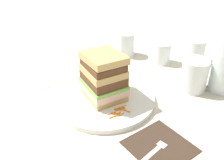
{
  "coord_description": "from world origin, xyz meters",
  "views": [
    {
      "loc": [
        0.47,
        -0.39,
        0.43
      ],
      "look_at": [
        0.01,
        0.01,
        0.05
      ],
      "focal_mm": 42.34,
      "sensor_mm": 36.0,
      "label": 1
    }
  ],
  "objects_px": {
    "sandwich": "(103,77)",
    "empty_tumbler_1": "(196,51)",
    "napkin_dark": "(160,146)",
    "knife": "(66,79)",
    "main_plate": "(104,98)",
    "fork": "(154,151)",
    "juice_glass": "(194,77)",
    "empty_tumbler_0": "(162,53)",
    "empty_tumbler_2": "(126,44)"
  },
  "relations": [
    {
      "from": "main_plate",
      "to": "sandwich",
      "type": "bearing_deg",
      "value": 116.56
    },
    {
      "from": "napkin_dark",
      "to": "juice_glass",
      "type": "relative_size",
      "value": 1.36
    },
    {
      "from": "main_plate",
      "to": "fork",
      "type": "height_order",
      "value": "main_plate"
    },
    {
      "from": "napkin_dark",
      "to": "empty_tumbler_0",
      "type": "bearing_deg",
      "value": 129.57
    },
    {
      "from": "empty_tumbler_1",
      "to": "empty_tumbler_2",
      "type": "xyz_separation_m",
      "value": [
        -0.2,
        -0.15,
        0.0
      ]
    },
    {
      "from": "knife",
      "to": "empty_tumbler_0",
      "type": "xyz_separation_m",
      "value": [
        0.12,
        0.32,
        0.04
      ]
    },
    {
      "from": "fork",
      "to": "knife",
      "type": "bearing_deg",
      "value": 176.28
    },
    {
      "from": "empty_tumbler_2",
      "to": "fork",
      "type": "bearing_deg",
      "value": -36.48
    },
    {
      "from": "juice_glass",
      "to": "empty_tumbler_2",
      "type": "relative_size",
      "value": 1.12
    },
    {
      "from": "napkin_dark",
      "to": "fork",
      "type": "height_order",
      "value": "fork"
    },
    {
      "from": "fork",
      "to": "empty_tumbler_1",
      "type": "xyz_separation_m",
      "value": [
        -0.19,
        0.44,
        0.04
      ]
    },
    {
      "from": "napkin_dark",
      "to": "knife",
      "type": "distance_m",
      "value": 0.38
    },
    {
      "from": "sandwich",
      "to": "juice_glass",
      "type": "relative_size",
      "value": 1.37
    },
    {
      "from": "napkin_dark",
      "to": "juice_glass",
      "type": "distance_m",
      "value": 0.27
    },
    {
      "from": "juice_glass",
      "to": "empty_tumbler_0",
      "type": "relative_size",
      "value": 1.31
    },
    {
      "from": "sandwich",
      "to": "empty_tumbler_1",
      "type": "relative_size",
      "value": 1.63
    },
    {
      "from": "fork",
      "to": "knife",
      "type": "relative_size",
      "value": 0.83
    },
    {
      "from": "sandwich",
      "to": "empty_tumbler_0",
      "type": "xyz_separation_m",
      "value": [
        -0.05,
        0.3,
        -0.04
      ]
    },
    {
      "from": "empty_tumbler_0",
      "to": "napkin_dark",
      "type": "bearing_deg",
      "value": -50.43
    },
    {
      "from": "fork",
      "to": "empty_tumbler_1",
      "type": "relative_size",
      "value": 2.08
    },
    {
      "from": "fork",
      "to": "juice_glass",
      "type": "distance_m",
      "value": 0.29
    },
    {
      "from": "knife",
      "to": "main_plate",
      "type": "bearing_deg",
      "value": 5.75
    },
    {
      "from": "main_plate",
      "to": "knife",
      "type": "bearing_deg",
      "value": -174.25
    },
    {
      "from": "sandwich",
      "to": "main_plate",
      "type": "bearing_deg",
      "value": -63.44
    },
    {
      "from": "napkin_dark",
      "to": "fork",
      "type": "distance_m",
      "value": 0.02
    },
    {
      "from": "napkin_dark",
      "to": "fork",
      "type": "xyz_separation_m",
      "value": [
        0.0,
        -0.02,
        0.0
      ]
    },
    {
      "from": "main_plate",
      "to": "juice_glass",
      "type": "height_order",
      "value": "juice_glass"
    },
    {
      "from": "sandwich",
      "to": "fork",
      "type": "bearing_deg",
      "value": -10.87
    },
    {
      "from": "napkin_dark",
      "to": "empty_tumbler_2",
      "type": "distance_m",
      "value": 0.47
    },
    {
      "from": "napkin_dark",
      "to": "empty_tumbler_1",
      "type": "relative_size",
      "value": 1.62
    },
    {
      "from": "main_plate",
      "to": "fork",
      "type": "distance_m",
      "value": 0.22
    },
    {
      "from": "main_plate",
      "to": "juice_glass",
      "type": "relative_size",
      "value": 2.92
    },
    {
      "from": "main_plate",
      "to": "empty_tumbler_1",
      "type": "xyz_separation_m",
      "value": [
        0.03,
        0.39,
        0.03
      ]
    },
    {
      "from": "empty_tumbler_1",
      "to": "empty_tumbler_2",
      "type": "bearing_deg",
      "value": -143.4
    },
    {
      "from": "sandwich",
      "to": "fork",
      "type": "xyz_separation_m",
      "value": [
        0.22,
        -0.04,
        -0.07
      ]
    },
    {
      "from": "empty_tumbler_0",
      "to": "empty_tumbler_2",
      "type": "height_order",
      "value": "empty_tumbler_2"
    },
    {
      "from": "napkin_dark",
      "to": "empty_tumbler_0",
      "type": "xyz_separation_m",
      "value": [
        -0.26,
        0.32,
        0.04
      ]
    },
    {
      "from": "juice_glass",
      "to": "empty_tumbler_1",
      "type": "distance_m",
      "value": 0.19
    },
    {
      "from": "knife",
      "to": "juice_glass",
      "type": "xyz_separation_m",
      "value": [
        0.29,
        0.25,
        0.04
      ]
    },
    {
      "from": "main_plate",
      "to": "empty_tumbler_1",
      "type": "height_order",
      "value": "empty_tumbler_1"
    },
    {
      "from": "knife",
      "to": "empty_tumbler_1",
      "type": "distance_m",
      "value": 0.46
    },
    {
      "from": "knife",
      "to": "empty_tumbler_1",
      "type": "xyz_separation_m",
      "value": [
        0.19,
        0.41,
        0.04
      ]
    },
    {
      "from": "juice_glass",
      "to": "empty_tumbler_1",
      "type": "height_order",
      "value": "juice_glass"
    },
    {
      "from": "sandwich",
      "to": "knife",
      "type": "height_order",
      "value": "sandwich"
    },
    {
      "from": "empty_tumbler_1",
      "to": "empty_tumbler_2",
      "type": "height_order",
      "value": "empty_tumbler_2"
    },
    {
      "from": "fork",
      "to": "empty_tumbler_2",
      "type": "distance_m",
      "value": 0.49
    },
    {
      "from": "main_plate",
      "to": "empty_tumbler_1",
      "type": "relative_size",
      "value": 3.49
    },
    {
      "from": "knife",
      "to": "juice_glass",
      "type": "bearing_deg",
      "value": 40.4
    },
    {
      "from": "empty_tumbler_1",
      "to": "knife",
      "type": "bearing_deg",
      "value": -115.05
    },
    {
      "from": "empty_tumbler_1",
      "to": "juice_glass",
      "type": "bearing_deg",
      "value": -58.0
    }
  ]
}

